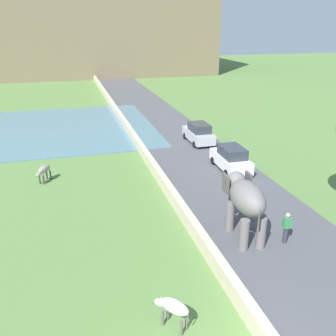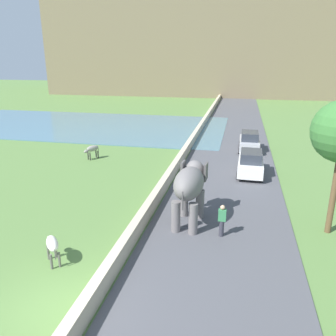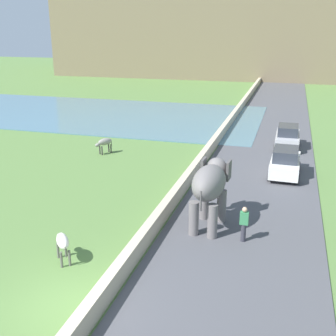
# 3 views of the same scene
# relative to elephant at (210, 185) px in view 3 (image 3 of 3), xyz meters

# --- Properties ---
(ground_plane) EXTENTS (220.00, 220.00, 0.00)m
(ground_plane) POSITION_rel_elephant_xyz_m (-3.44, -7.04, -2.04)
(ground_plane) COLOR #567A3D
(road_surface) EXTENTS (7.00, 120.00, 0.06)m
(road_surface) POSITION_rel_elephant_xyz_m (1.56, 12.96, -2.01)
(road_surface) COLOR #4C4C51
(road_surface) RESTS_ON ground
(barrier_wall) EXTENTS (0.40, 110.00, 0.80)m
(barrier_wall) POSITION_rel_elephant_xyz_m (-2.24, 10.96, -1.64)
(barrier_wall) COLOR beige
(barrier_wall) RESTS_ON ground
(lake) EXTENTS (36.00, 18.00, 0.08)m
(lake) POSITION_rel_elephant_xyz_m (-17.44, 23.12, -2.00)
(lake) COLOR slate
(lake) RESTS_ON ground
(hill_distant) EXTENTS (64.00, 28.00, 26.09)m
(hill_distant) POSITION_rel_elephant_xyz_m (-9.44, 70.20, 11.01)
(hill_distant) COLOR #75664C
(hill_distant) RESTS_ON ground
(elephant) EXTENTS (1.56, 3.50, 2.99)m
(elephant) POSITION_rel_elephant_xyz_m (0.00, 0.00, 0.00)
(elephant) COLOR slate
(elephant) RESTS_ON ground
(person_beside_elephant) EXTENTS (0.36, 0.22, 1.63)m
(person_beside_elephant) POSITION_rel_elephant_xyz_m (1.69, -1.08, -1.16)
(person_beside_elephant) COLOR #33333D
(person_beside_elephant) RESTS_ON ground
(car_silver) EXTENTS (1.81, 4.01, 1.80)m
(car_silver) POSITION_rel_elephant_xyz_m (3.14, 14.86, -1.14)
(car_silver) COLOR #B7B7BC
(car_silver) RESTS_ON ground
(car_white) EXTENTS (1.87, 4.04, 1.80)m
(car_white) POSITION_rel_elephant_xyz_m (3.14, 8.21, -1.14)
(car_white) COLOR white
(car_white) RESTS_ON ground
(cow_white) EXTENTS (1.14, 1.28, 1.15)m
(cow_white) POSITION_rel_elephant_xyz_m (-4.89, -4.60, -1.20)
(cow_white) COLOR silver
(cow_white) RESTS_ON ground
(cow_grey) EXTENTS (1.05, 1.34, 1.15)m
(cow_grey) POSITION_rel_elephant_xyz_m (-9.57, 9.59, -1.20)
(cow_grey) COLOR gray
(cow_grey) RESTS_ON ground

